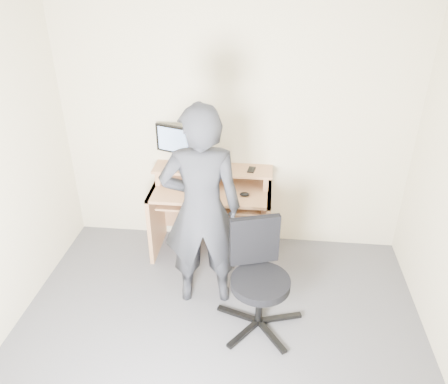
% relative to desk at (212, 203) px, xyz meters
% --- Properties ---
extents(ground, '(3.50, 3.50, 0.00)m').
position_rel_desk_xyz_m(ground, '(0.20, -1.53, -0.55)').
color(ground, '#59595E').
rests_on(ground, ground).
extents(back_wall, '(3.50, 0.02, 2.50)m').
position_rel_desk_xyz_m(back_wall, '(0.20, 0.22, 0.70)').
color(back_wall, beige).
rests_on(back_wall, ground).
extents(ceiling, '(3.50, 3.50, 0.02)m').
position_rel_desk_xyz_m(ceiling, '(0.20, -1.53, 1.95)').
color(ceiling, white).
rests_on(ceiling, back_wall).
extents(desk, '(1.20, 0.60, 0.91)m').
position_rel_desk_xyz_m(desk, '(0.00, 0.00, 0.00)').
color(desk, tan).
rests_on(desk, ground).
extents(monitor, '(0.43, 0.18, 0.42)m').
position_rel_desk_xyz_m(monitor, '(-0.37, 0.09, 0.62)').
color(monitor, black).
rests_on(monitor, desk).
extents(external_drive, '(0.10, 0.14, 0.20)m').
position_rel_desk_xyz_m(external_drive, '(0.06, 0.06, 0.46)').
color(external_drive, black).
rests_on(external_drive, desk).
extents(travel_mug, '(0.09, 0.09, 0.19)m').
position_rel_desk_xyz_m(travel_mug, '(0.07, 0.07, 0.46)').
color(travel_mug, '#B3B3B7').
rests_on(travel_mug, desk).
extents(smartphone, '(0.08, 0.14, 0.01)m').
position_rel_desk_xyz_m(smartphone, '(0.39, 0.07, 0.37)').
color(smartphone, black).
rests_on(smartphone, desk).
extents(charger, '(0.06, 0.05, 0.03)m').
position_rel_desk_xyz_m(charger, '(-0.18, 0.00, 0.38)').
color(charger, black).
rests_on(charger, desk).
extents(headphones, '(0.19, 0.19, 0.06)m').
position_rel_desk_xyz_m(headphones, '(-0.18, 0.10, 0.37)').
color(headphones, silver).
rests_on(headphones, desk).
extents(keyboard, '(0.49, 0.28, 0.03)m').
position_rel_desk_xyz_m(keyboard, '(-0.04, -0.17, 0.12)').
color(keyboard, black).
rests_on(keyboard, desk).
extents(mouse, '(0.11, 0.08, 0.04)m').
position_rel_desk_xyz_m(mouse, '(0.34, -0.18, 0.22)').
color(mouse, black).
rests_on(mouse, desk).
extents(office_chair, '(0.74, 0.71, 0.93)m').
position_rel_desk_xyz_m(office_chair, '(0.51, -1.02, -0.04)').
color(office_chair, black).
rests_on(office_chair, ground).
extents(person, '(0.74, 0.54, 1.86)m').
position_rel_desk_xyz_m(person, '(0.02, -0.77, 0.38)').
color(person, black).
rests_on(person, ground).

